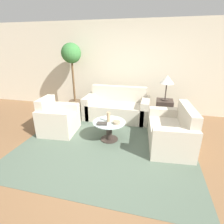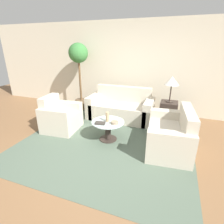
# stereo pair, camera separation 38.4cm
# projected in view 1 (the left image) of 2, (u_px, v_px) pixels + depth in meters

# --- Properties ---
(ground_plane) EXTENTS (14.00, 14.00, 0.00)m
(ground_plane) POSITION_uv_depth(u_px,v_px,m) (101.00, 157.00, 3.22)
(ground_plane) COLOR brown
(wall_back) EXTENTS (10.00, 0.06, 2.60)m
(wall_back) POSITION_uv_depth(u_px,v_px,m) (127.00, 68.00, 5.18)
(wall_back) COLOR beige
(wall_back) RESTS_ON ground_plane
(rug) EXTENTS (3.46, 3.36, 0.01)m
(rug) POSITION_uv_depth(u_px,v_px,m) (109.00, 139.00, 3.81)
(rug) COLOR #4C5B4C
(rug) RESTS_ON ground_plane
(sofa_main) EXTENTS (1.75, 0.82, 0.85)m
(sofa_main) POSITION_uv_depth(u_px,v_px,m) (117.00, 108.00, 4.87)
(sofa_main) COLOR beige
(sofa_main) RESTS_ON ground_plane
(armchair) EXTENTS (0.82, 0.86, 0.82)m
(armchair) POSITION_uv_depth(u_px,v_px,m) (57.00, 120.00, 4.07)
(armchair) COLOR beige
(armchair) RESTS_ON ground_plane
(loveseat) EXTENTS (0.89, 1.32, 0.84)m
(loveseat) POSITION_uv_depth(u_px,v_px,m) (173.00, 133.00, 3.50)
(loveseat) COLOR beige
(loveseat) RESTS_ON ground_plane
(coffee_table) EXTENTS (0.69, 0.69, 0.42)m
(coffee_table) POSITION_uv_depth(u_px,v_px,m) (109.00, 128.00, 3.71)
(coffee_table) COLOR #332823
(coffee_table) RESTS_ON ground_plane
(side_table) EXTENTS (0.42, 0.42, 0.60)m
(side_table) POSITION_uv_depth(u_px,v_px,m) (164.00, 111.00, 4.61)
(side_table) COLOR #332823
(side_table) RESTS_ON ground_plane
(table_lamp) EXTENTS (0.35, 0.35, 0.63)m
(table_lamp) POSITION_uv_depth(u_px,v_px,m) (167.00, 80.00, 4.32)
(table_lamp) COLOR #332823
(table_lamp) RESTS_ON side_table
(potted_plant) EXTENTS (0.56, 0.56, 2.00)m
(potted_plant) POSITION_uv_depth(u_px,v_px,m) (72.00, 65.00, 5.06)
(potted_plant) COLOR brown
(potted_plant) RESTS_ON ground_plane
(vase) EXTENTS (0.07, 0.07, 0.21)m
(vase) POSITION_uv_depth(u_px,v_px,m) (109.00, 117.00, 3.63)
(vase) COLOR tan
(vase) RESTS_ON coffee_table
(bowl) EXTENTS (0.16, 0.16, 0.05)m
(bowl) POSITION_uv_depth(u_px,v_px,m) (116.00, 122.00, 3.56)
(bowl) COLOR gray
(bowl) RESTS_ON coffee_table
(book_stack) EXTENTS (0.22, 0.16, 0.04)m
(book_stack) POSITION_uv_depth(u_px,v_px,m) (102.00, 124.00, 3.53)
(book_stack) COLOR #38332D
(book_stack) RESTS_ON coffee_table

